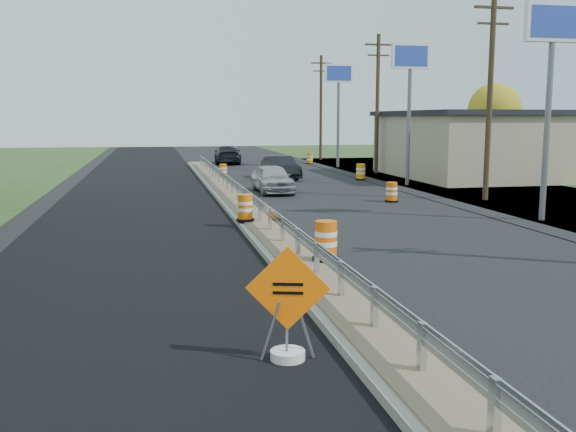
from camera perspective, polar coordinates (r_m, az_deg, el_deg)
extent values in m
plane|color=black|center=(18.93, -0.49, -2.89)|extent=(140.00, 140.00, 0.00)
cube|color=black|center=(28.43, -13.30, 0.79)|extent=(7.20, 120.00, 0.01)
cube|color=gray|center=(26.69, -3.91, 0.68)|extent=(1.60, 55.00, 0.18)
cube|color=brown|center=(26.67, -3.92, 0.93)|extent=(1.25, 55.00, 0.05)
cube|color=silver|center=(7.88, 17.90, -15.88)|extent=(0.10, 0.15, 0.70)
cube|color=silver|center=(9.53, 11.82, -11.26)|extent=(0.10, 0.15, 0.70)
cube|color=silver|center=(11.29, 7.71, -7.96)|extent=(0.10, 0.15, 0.70)
cube|color=silver|center=(13.12, 4.76, -5.55)|extent=(0.10, 0.15, 0.70)
cube|color=silver|center=(14.99, 2.56, -3.72)|extent=(0.10, 0.15, 0.70)
cube|color=silver|center=(16.90, 0.86, -2.29)|extent=(0.10, 0.15, 0.70)
cube|color=silver|center=(18.82, -0.49, -1.16)|extent=(0.10, 0.15, 0.70)
cube|color=silver|center=(20.76, -1.59, -0.23)|extent=(0.10, 0.15, 0.70)
cube|color=silver|center=(22.71, -2.50, 0.53)|extent=(0.10, 0.15, 0.70)
cube|color=silver|center=(24.66, -3.27, 1.18)|extent=(0.10, 0.15, 0.70)
cube|color=silver|center=(26.63, -3.92, 1.73)|extent=(0.10, 0.15, 0.70)
cube|color=silver|center=(28.59, -4.49, 2.20)|extent=(0.10, 0.15, 0.70)
cube|color=silver|center=(30.57, -4.98, 2.61)|extent=(0.10, 0.15, 0.70)
cube|color=silver|center=(32.54, -5.42, 2.98)|extent=(0.10, 0.15, 0.70)
cube|color=silver|center=(34.52, -5.80, 3.30)|extent=(0.10, 0.15, 0.70)
cube|color=silver|center=(36.50, -6.14, 3.58)|extent=(0.10, 0.15, 0.70)
cube|color=silver|center=(38.48, -6.45, 3.84)|extent=(0.10, 0.15, 0.70)
cube|color=silver|center=(40.47, -6.73, 4.07)|extent=(0.10, 0.15, 0.70)
cube|color=silver|center=(42.46, -6.98, 4.28)|extent=(0.10, 0.15, 0.70)
cube|color=silver|center=(44.44, -7.21, 4.47)|extent=(0.10, 0.15, 0.70)
cube|color=silver|center=(46.43, -7.42, 4.65)|extent=(0.10, 0.15, 0.70)
cube|color=silver|center=(48.42, -7.61, 4.80)|extent=(0.10, 0.15, 0.70)
cube|color=silver|center=(50.41, -7.79, 4.95)|extent=(0.10, 0.15, 0.70)
cube|color=silver|center=(27.59, -4.22, 2.38)|extent=(0.04, 46.00, 0.34)
cube|color=silver|center=(27.60, -4.22, 2.22)|extent=(0.06, 46.00, 0.03)
cube|color=silver|center=(27.58, -4.22, 2.55)|extent=(0.06, 46.00, 0.03)
cube|color=tan|center=(45.50, 21.01, 5.85)|extent=(18.00, 12.00, 4.00)
cube|color=black|center=(45.46, 21.16, 8.52)|extent=(18.50, 12.50, 0.30)
cube|color=black|center=(41.35, 10.46, 5.50)|extent=(0.08, 7.20, 2.20)
cylinder|color=slate|center=(25.49, 22.03, 7.17)|extent=(0.22, 0.22, 6.80)
cube|color=white|center=(25.71, 22.53, 15.65)|extent=(2.20, 0.25, 1.40)
cube|color=#263FB2|center=(25.71, 22.53, 15.65)|extent=(1.90, 0.30, 1.10)
cylinder|color=slate|center=(37.00, 10.68, 7.93)|extent=(0.22, 0.22, 6.80)
cube|color=white|center=(37.16, 10.84, 13.79)|extent=(2.20, 0.25, 1.40)
cube|color=#263FB2|center=(37.16, 10.84, 13.79)|extent=(1.90, 0.30, 1.10)
cylinder|color=slate|center=(50.22, 4.48, 8.21)|extent=(0.22, 0.22, 6.80)
cube|color=white|center=(50.33, 4.53, 12.54)|extent=(2.20, 0.25, 1.40)
cube|color=#263FB2|center=(50.33, 4.53, 12.54)|extent=(1.90, 0.30, 1.10)
cylinder|color=#473523|center=(31.14, 17.49, 9.95)|extent=(0.26, 0.26, 9.40)
cube|color=#473523|center=(31.51, 17.84, 17.24)|extent=(1.90, 0.12, 0.12)
cube|color=#473523|center=(31.41, 17.78, 15.98)|extent=(1.50, 0.10, 0.10)
cylinder|color=#473523|center=(44.83, 7.94, 9.76)|extent=(0.26, 0.26, 9.40)
cube|color=#473523|center=(45.09, 8.05, 14.85)|extent=(1.90, 0.12, 0.12)
cube|color=#473523|center=(45.02, 8.03, 13.96)|extent=(1.50, 0.10, 0.10)
cylinder|color=#473523|center=(59.16, 2.94, 9.55)|extent=(0.26, 0.26, 9.40)
cube|color=#473523|center=(59.36, 2.97, 13.42)|extent=(1.90, 0.12, 0.12)
cube|color=#473523|center=(59.30, 2.97, 12.74)|extent=(1.50, 0.10, 0.10)
cylinder|color=#473523|center=(60.07, 17.76, 6.13)|extent=(0.36, 0.36, 3.08)
sphere|color=gold|center=(60.03, 17.89, 9.00)|extent=(4.62, 4.62, 4.62)
cylinder|color=white|center=(10.40, -0.03, -12.27)|extent=(0.56, 0.56, 0.16)
cube|color=slate|center=(10.21, -1.58, -10.20)|extent=(0.33, 0.13, 0.96)
cube|color=slate|center=(10.32, 1.51, -9.99)|extent=(0.33, 0.13, 0.96)
cube|color=slate|center=(10.30, -0.09, -10.01)|extent=(0.10, 0.25, 0.98)
cube|color=#FF6305|center=(10.06, -0.03, -6.45)|extent=(1.29, 0.39, 1.34)
cube|color=black|center=(10.02, 0.00, -6.10)|extent=(0.46, 0.14, 0.05)
cube|color=black|center=(10.06, 0.00, -6.86)|extent=(0.46, 0.14, 0.05)
cylinder|color=black|center=(16.32, 3.38, -3.79)|extent=(0.69, 0.69, 0.09)
cylinder|color=#ED600A|center=(16.23, 3.39, -2.13)|extent=(0.55, 0.55, 0.96)
cylinder|color=white|center=(16.20, 3.40, -1.57)|extent=(0.57, 0.57, 0.13)
cylinder|color=white|center=(16.24, 3.39, -2.45)|extent=(0.57, 0.57, 0.13)
cylinder|color=black|center=(22.54, -3.82, -0.33)|extent=(0.64, 0.64, 0.09)
cylinder|color=orange|center=(22.47, -3.83, 0.79)|extent=(0.51, 0.51, 0.89)
cylinder|color=white|center=(22.45, -3.83, 1.17)|extent=(0.53, 0.53, 0.12)
cylinder|color=white|center=(22.48, -3.83, 0.58)|extent=(0.53, 0.53, 0.12)
cylinder|color=black|center=(39.45, -5.77, 3.51)|extent=(0.55, 0.55, 0.07)
cylinder|color=#E26109|center=(39.41, -5.78, 4.07)|extent=(0.44, 0.44, 0.77)
cylinder|color=white|center=(39.40, -5.78, 4.26)|extent=(0.45, 0.45, 0.10)
cylinder|color=white|center=(39.42, -5.78, 3.96)|extent=(0.45, 0.45, 0.10)
cylinder|color=black|center=(29.76, 9.18, 1.33)|extent=(0.62, 0.62, 0.08)
cylinder|color=#EF620A|center=(29.71, 9.20, 2.16)|extent=(0.50, 0.50, 0.87)
cylinder|color=white|center=(29.69, 9.21, 2.43)|extent=(0.51, 0.51, 0.11)
cylinder|color=white|center=(29.72, 9.20, 2.00)|extent=(0.51, 0.51, 0.11)
cylinder|color=black|center=(40.13, 6.47, 3.27)|extent=(0.68, 0.68, 0.09)
cylinder|color=orange|center=(40.09, 6.48, 3.95)|extent=(0.55, 0.55, 0.96)
cylinder|color=white|center=(40.07, 6.49, 4.18)|extent=(0.56, 0.56, 0.13)
cylinder|color=white|center=(40.09, 6.48, 3.82)|extent=(0.56, 0.56, 0.13)
cylinder|color=black|center=(53.76, 1.93, 4.68)|extent=(0.63, 0.63, 0.08)
cylinder|color=orange|center=(53.73, 1.93, 5.15)|extent=(0.50, 0.50, 0.88)
cylinder|color=white|center=(53.72, 1.93, 5.31)|extent=(0.52, 0.52, 0.12)
cylinder|color=white|center=(53.73, 1.93, 5.06)|extent=(0.52, 0.52, 0.12)
imported|color=#B8B7BD|center=(33.02, -1.39, 3.35)|extent=(1.82, 4.31, 1.45)
imported|color=black|center=(40.67, -0.66, 4.34)|extent=(1.92, 4.47, 1.43)
imported|color=black|center=(54.39, -5.41, 5.45)|extent=(2.53, 5.41, 1.53)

